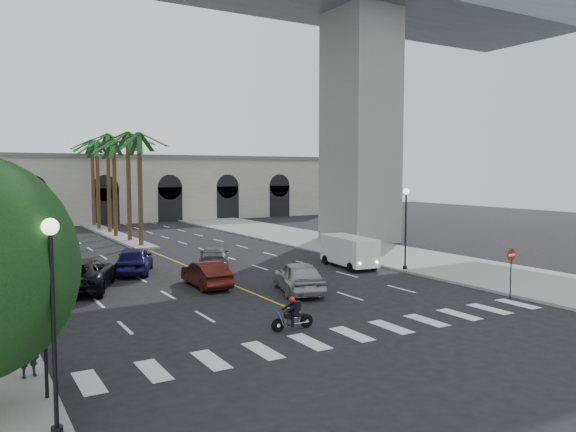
{
  "coord_description": "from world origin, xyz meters",
  "views": [
    {
      "loc": [
        -13.2,
        -18.93,
        6.43
      ],
      "look_at": [
        1.48,
        6.0,
        4.11
      ],
      "focal_mm": 35.0,
      "sensor_mm": 36.0,
      "label": 1
    }
  ],
  "objects_px": {
    "car_c": "(82,275)",
    "car_d": "(214,257)",
    "do_not_enter_sign": "(511,263)",
    "car_b": "(206,274)",
    "cargo_van": "(349,250)",
    "motorcycle_rider": "(294,315)",
    "traffic_signal_near": "(44,314)",
    "traffic_signal_far": "(28,288)",
    "car_e": "(134,260)",
    "car_a": "(299,277)",
    "lamp_post_right": "(406,221)",
    "lamp_post_left_near": "(53,308)",
    "pedestrian_a": "(29,349)"
  },
  "relations": [
    {
      "from": "car_c",
      "to": "car_d",
      "type": "distance_m",
      "value": 9.7
    },
    {
      "from": "car_c",
      "to": "do_not_enter_sign",
      "type": "relative_size",
      "value": 2.41
    },
    {
      "from": "car_d",
      "to": "car_b",
      "type": "bearing_deg",
      "value": 87.26
    },
    {
      "from": "car_b",
      "to": "cargo_van",
      "type": "distance_m",
      "value": 10.77
    },
    {
      "from": "car_c",
      "to": "motorcycle_rider",
      "type": "bearing_deg",
      "value": 136.77
    },
    {
      "from": "traffic_signal_near",
      "to": "do_not_enter_sign",
      "type": "relative_size",
      "value": 1.42
    },
    {
      "from": "traffic_signal_far",
      "to": "car_e",
      "type": "relative_size",
      "value": 0.72
    },
    {
      "from": "motorcycle_rider",
      "to": "car_e",
      "type": "xyz_separation_m",
      "value": [
        -2.16,
        15.87,
        0.24
      ]
    },
    {
      "from": "cargo_van",
      "to": "motorcycle_rider",
      "type": "bearing_deg",
      "value": -128.79
    },
    {
      "from": "car_a",
      "to": "cargo_van",
      "type": "relative_size",
      "value": 0.99
    },
    {
      "from": "traffic_signal_far",
      "to": "do_not_enter_sign",
      "type": "xyz_separation_m",
      "value": [
        21.8,
        -2.19,
        -0.64
      ]
    },
    {
      "from": "traffic_signal_near",
      "to": "car_d",
      "type": "height_order",
      "value": "traffic_signal_near"
    },
    {
      "from": "car_c",
      "to": "cargo_van",
      "type": "height_order",
      "value": "cargo_van"
    },
    {
      "from": "car_b",
      "to": "lamp_post_right",
      "type": "bearing_deg",
      "value": 173.38
    },
    {
      "from": "car_c",
      "to": "car_e",
      "type": "xyz_separation_m",
      "value": [
        3.78,
        3.59,
        -0.0
      ]
    },
    {
      "from": "car_b",
      "to": "traffic_signal_near",
      "type": "bearing_deg",
      "value": 53.55
    },
    {
      "from": "traffic_signal_far",
      "to": "do_not_enter_sign",
      "type": "distance_m",
      "value": 21.92
    },
    {
      "from": "car_a",
      "to": "car_b",
      "type": "relative_size",
      "value": 1.12
    },
    {
      "from": "car_a",
      "to": "car_d",
      "type": "height_order",
      "value": "car_a"
    },
    {
      "from": "motorcycle_rider",
      "to": "car_a",
      "type": "height_order",
      "value": "car_a"
    },
    {
      "from": "cargo_van",
      "to": "traffic_signal_far",
      "type": "bearing_deg",
      "value": -148.71
    },
    {
      "from": "car_d",
      "to": "lamp_post_left_near",
      "type": "bearing_deg",
      "value": 82.32
    },
    {
      "from": "motorcycle_rider",
      "to": "car_b",
      "type": "xyz_separation_m",
      "value": [
        0.16,
        9.69,
        0.11
      ]
    },
    {
      "from": "car_d",
      "to": "traffic_signal_near",
      "type": "bearing_deg",
      "value": 79.17
    },
    {
      "from": "car_d",
      "to": "car_e",
      "type": "xyz_separation_m",
      "value": [
        -5.32,
        0.23,
        0.17
      ]
    },
    {
      "from": "traffic_signal_near",
      "to": "car_a",
      "type": "distance_m",
      "value": 16.11
    },
    {
      "from": "traffic_signal_far",
      "to": "car_c",
      "type": "height_order",
      "value": "traffic_signal_far"
    },
    {
      "from": "do_not_enter_sign",
      "to": "lamp_post_right",
      "type": "bearing_deg",
      "value": 81.2
    },
    {
      "from": "car_c",
      "to": "pedestrian_a",
      "type": "distance_m",
      "value": 13.56
    },
    {
      "from": "motorcycle_rider",
      "to": "cargo_van",
      "type": "distance_m",
      "value": 15.33
    },
    {
      "from": "car_b",
      "to": "car_d",
      "type": "xyz_separation_m",
      "value": [
        3.0,
        5.94,
        -0.04
      ]
    },
    {
      "from": "lamp_post_left_near",
      "to": "lamp_post_right",
      "type": "xyz_separation_m",
      "value": [
        22.8,
        13.0,
        0.0
      ]
    },
    {
      "from": "lamp_post_left_near",
      "to": "traffic_signal_far",
      "type": "height_order",
      "value": "lamp_post_left_near"
    },
    {
      "from": "motorcycle_rider",
      "to": "car_b",
      "type": "height_order",
      "value": "car_b"
    },
    {
      "from": "car_a",
      "to": "car_c",
      "type": "relative_size",
      "value": 0.8
    },
    {
      "from": "motorcycle_rider",
      "to": "car_b",
      "type": "relative_size",
      "value": 0.43
    },
    {
      "from": "cargo_van",
      "to": "pedestrian_a",
      "type": "bearing_deg",
      "value": -144.6
    },
    {
      "from": "car_b",
      "to": "traffic_signal_far",
      "type": "bearing_deg",
      "value": 42.5
    },
    {
      "from": "lamp_post_right",
      "to": "pedestrian_a",
      "type": "xyz_separation_m",
      "value": [
        -22.93,
        -8.48,
        -2.22
      ]
    },
    {
      "from": "lamp_post_left_near",
      "to": "car_e",
      "type": "height_order",
      "value": "lamp_post_left_near"
    },
    {
      "from": "motorcycle_rider",
      "to": "car_e",
      "type": "distance_m",
      "value": 16.01
    },
    {
      "from": "car_c",
      "to": "pedestrian_a",
      "type": "bearing_deg",
      "value": 94.08
    },
    {
      "from": "car_e",
      "to": "do_not_enter_sign",
      "type": "xyz_separation_m",
      "value": [
        14.32,
        -16.77,
        1.01
      ]
    },
    {
      "from": "traffic_signal_far",
      "to": "motorcycle_rider",
      "type": "height_order",
      "value": "traffic_signal_far"
    },
    {
      "from": "car_b",
      "to": "car_c",
      "type": "height_order",
      "value": "car_c"
    },
    {
      "from": "car_c",
      "to": "cargo_van",
      "type": "distance_m",
      "value": 16.87
    },
    {
      "from": "lamp_post_right",
      "to": "car_a",
      "type": "xyz_separation_m",
      "value": [
        -9.19,
        -1.88,
        -2.38
      ]
    },
    {
      "from": "lamp_post_right",
      "to": "cargo_van",
      "type": "bearing_deg",
      "value": 125.94
    },
    {
      "from": "cargo_van",
      "to": "pedestrian_a",
      "type": "distance_m",
      "value": 23.72
    },
    {
      "from": "car_c",
      "to": "cargo_van",
      "type": "xyz_separation_m",
      "value": [
        16.8,
        -1.46,
        0.29
      ]
    }
  ]
}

